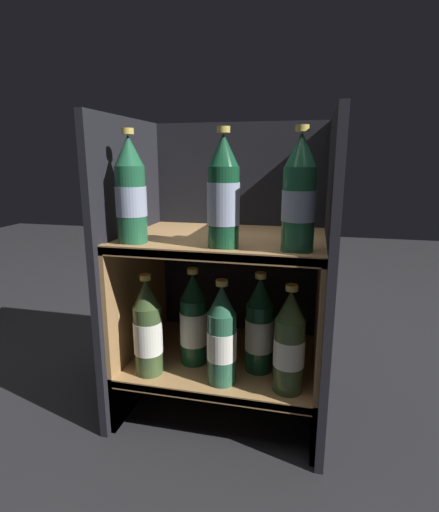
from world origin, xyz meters
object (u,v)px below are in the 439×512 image
at_px(bottle_lower_front_0, 148,330).
at_px(bottle_lower_front_1, 222,337).
at_px(bottle_lower_front_2, 289,344).
at_px(bottle_lower_back_0, 193,321).
at_px(bottle_lower_back_1, 259,328).
at_px(bottle_upper_front_2, 299,197).
at_px(bottle_upper_front_0, 131,193).
at_px(bottle_upper_front_1, 223,196).

height_order(bottle_lower_front_0, bottle_lower_front_1, same).
distance_m(bottle_lower_front_2, bottle_lower_back_0, 0.28).
bearing_deg(bottle_lower_front_1, bottle_lower_back_1, 44.91).
distance_m(bottle_upper_front_2, bottle_lower_front_2, 0.35).
relative_size(bottle_lower_front_0, bottle_lower_back_0, 1.00).
bearing_deg(bottle_lower_back_0, bottle_upper_front_0, -146.80).
relative_size(bottle_upper_front_2, bottle_lower_front_1, 1.00).
relative_size(bottle_lower_back_0, bottle_lower_back_1, 1.00).
relative_size(bottle_lower_front_1, bottle_lower_back_1, 1.00).
relative_size(bottle_upper_front_2, bottle_lower_back_0, 1.00).
xyz_separation_m(bottle_upper_front_1, bottle_lower_back_1, (0.08, 0.08, -0.35)).
distance_m(bottle_lower_front_2, bottle_lower_back_1, 0.12).
xyz_separation_m(bottle_lower_back_0, bottle_lower_back_1, (0.18, -0.00, 0.00)).
relative_size(bottle_upper_front_0, bottle_lower_front_1, 1.00).
bearing_deg(bottle_upper_front_1, bottle_lower_back_1, 46.13).
xyz_separation_m(bottle_upper_front_2, bottle_lower_back_1, (-0.09, 0.08, -0.35)).
height_order(bottle_upper_front_1, bottle_lower_back_0, bottle_upper_front_1).
xyz_separation_m(bottle_upper_front_1, bottle_lower_back_0, (-0.10, 0.08, -0.35)).
relative_size(bottle_lower_front_0, bottle_lower_back_1, 1.00).
relative_size(bottle_lower_front_0, bottle_lower_front_1, 1.00).
distance_m(bottle_upper_front_1, bottle_upper_front_2, 0.17).
distance_m(bottle_upper_front_0, bottle_lower_back_1, 0.48).
distance_m(bottle_lower_front_0, bottle_lower_back_1, 0.29).
bearing_deg(bottle_upper_front_0, bottle_lower_front_1, 0.00).
distance_m(bottle_upper_front_2, bottle_lower_back_0, 0.46).
distance_m(bottle_lower_front_1, bottle_lower_back_0, 0.13).
bearing_deg(bottle_upper_front_1, bottle_lower_front_2, 0.00).
height_order(bottle_upper_front_0, bottle_lower_front_1, bottle_upper_front_0).
bearing_deg(bottle_lower_front_0, bottle_lower_back_0, 39.97).
bearing_deg(bottle_upper_front_0, bottle_upper_front_2, 0.00).
xyz_separation_m(bottle_lower_front_1, bottle_lower_front_2, (0.17, 0.00, 0.00)).
relative_size(bottle_lower_front_1, bottle_lower_back_0, 1.00).
bearing_deg(bottle_lower_front_2, bottle_lower_back_0, 162.64).
bearing_deg(bottle_upper_front_2, bottle_lower_back_0, 163.06).
bearing_deg(bottle_upper_front_1, bottle_upper_front_2, 0.00).
distance_m(bottle_upper_front_2, bottle_lower_front_0, 0.51).
bearing_deg(bottle_upper_front_1, bottle_lower_front_0, 180.00).
bearing_deg(bottle_lower_front_1, bottle_upper_front_0, 180.00).
bearing_deg(bottle_lower_front_2, bottle_lower_back_1, 135.09).
bearing_deg(bottle_lower_front_2, bottle_lower_front_1, 180.00).
distance_m(bottle_upper_front_1, bottle_lower_front_0, 0.41).
xyz_separation_m(bottle_lower_front_0, bottle_lower_back_1, (0.28, 0.08, 0.00)).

